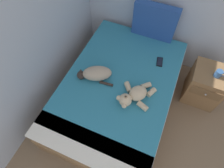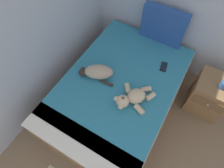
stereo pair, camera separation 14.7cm
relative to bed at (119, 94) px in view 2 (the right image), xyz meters
The scene contains 7 objects.
bed is the anchor object (origin of this frame).
patterned_cushion 1.04m from the bed, 81.89° to the left, with size 0.57×0.11×0.47m.
cat 0.44m from the bed, behind, with size 0.44×0.32×0.15m.
teddy_bear 0.43m from the bed, 31.18° to the right, with size 0.38×0.45×0.15m.
cell_phone 0.66m from the bed, 52.76° to the left, with size 0.10×0.16×0.01m.
nightstand 1.16m from the bed, 29.00° to the left, with size 0.43×0.46×0.54m.
mug 1.22m from the bed, 26.92° to the left, with size 0.12×0.08×0.09m.
Camera 2 is at (1.43, 2.14, 2.40)m, focal length 30.34 mm.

